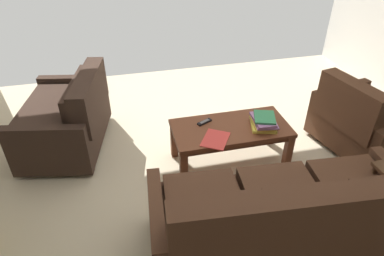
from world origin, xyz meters
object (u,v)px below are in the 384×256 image
at_px(sofa_main, 286,218).
at_px(loveseat_near, 68,117).
at_px(armchair_side, 363,121).
at_px(book_stack, 263,122).
at_px(loose_magazine, 215,139).
at_px(tv_remote, 204,122).
at_px(coffee_table, 231,132).

height_order(sofa_main, loveseat_near, sofa_main).
xyz_separation_m(armchair_side, book_stack, (1.14, -0.03, 0.15)).
height_order(loveseat_near, loose_magazine, loveseat_near).
distance_m(armchair_side, tv_remote, 1.71).
relative_size(sofa_main, armchair_side, 1.89).
height_order(book_stack, loose_magazine, book_stack).
height_order(loveseat_near, armchair_side, armchair_side).
xyz_separation_m(loveseat_near, loose_magazine, (-1.39, 0.86, 0.08)).
relative_size(sofa_main, coffee_table, 1.77).
bearing_deg(sofa_main, coffee_table, -87.66).
distance_m(sofa_main, coffee_table, 1.13).
bearing_deg(book_stack, coffee_table, -13.72).
distance_m(loveseat_near, loose_magazine, 1.63).
relative_size(coffee_table, armchair_side, 1.07).
relative_size(loveseat_near, tv_remote, 7.91).
bearing_deg(loveseat_near, sofa_main, 132.16).
relative_size(sofa_main, book_stack, 6.10).
distance_m(armchair_side, loose_magazine, 1.67).
bearing_deg(loose_magazine, loveseat_near, 0.21).
bearing_deg(armchair_side, sofa_main, 36.34).
bearing_deg(loveseat_near, armchair_side, 165.54).
distance_m(coffee_table, book_stack, 0.34).
distance_m(loveseat_near, coffee_table, 1.74).
distance_m(sofa_main, armchair_side, 1.74).
distance_m(sofa_main, book_stack, 1.10).
xyz_separation_m(loveseat_near, book_stack, (-1.91, 0.76, 0.14)).
distance_m(loveseat_near, book_stack, 2.06).
xyz_separation_m(sofa_main, loose_magazine, (0.26, -0.96, 0.08)).
bearing_deg(loose_magazine, coffee_table, -108.91).
bearing_deg(coffee_table, loveseat_near, -23.20).
distance_m(book_stack, tv_remote, 0.58).
bearing_deg(book_stack, loose_magazine, 10.75).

